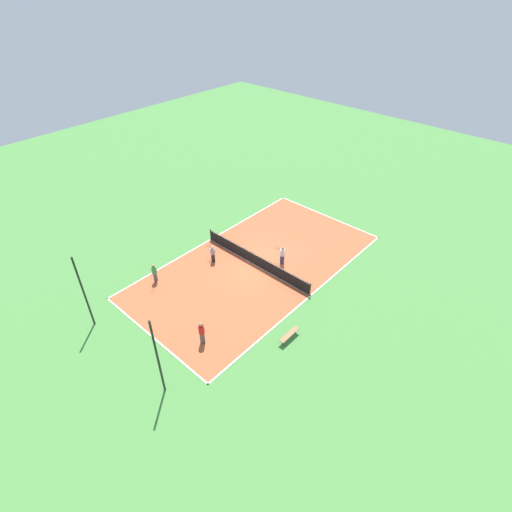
# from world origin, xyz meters

# --- Properties ---
(ground_plane) EXTENTS (80.00, 80.00, 0.00)m
(ground_plane) POSITION_xyz_m (0.00, 0.00, 0.00)
(ground_plane) COLOR #47843D
(court_surface) EXTENTS (10.50, 19.69, 0.02)m
(court_surface) POSITION_xyz_m (0.00, 0.00, 0.01)
(court_surface) COLOR #B75633
(court_surface) RESTS_ON ground_plane
(tennis_net) EXTENTS (10.30, 0.10, 1.06)m
(tennis_net) POSITION_xyz_m (0.00, 0.00, 0.56)
(tennis_net) COLOR black
(tennis_net) RESTS_ON court_surface
(bench) EXTENTS (0.36, 1.64, 0.45)m
(bench) POSITION_xyz_m (-6.52, 4.15, 0.39)
(bench) COLOR olive
(bench) RESTS_ON ground_plane
(player_near_white) EXTENTS (0.94, 0.37, 1.58)m
(player_near_white) POSITION_xyz_m (-1.35, -1.51, 0.92)
(player_near_white) COLOR navy
(player_near_white) RESTS_ON court_surface
(player_far_green) EXTENTS (0.86, 0.92, 1.57)m
(player_far_green) POSITION_xyz_m (4.18, 6.36, 0.92)
(player_far_green) COLOR #4C4C51
(player_far_green) RESTS_ON court_surface
(player_coach_red) EXTENTS (0.45, 0.45, 1.75)m
(player_coach_red) POSITION_xyz_m (-2.75, 7.97, 1.03)
(player_coach_red) COLOR #4C4C51
(player_coach_red) RESTS_ON court_surface
(player_baseline_gray) EXTENTS (0.99, 0.56, 1.46)m
(player_baseline_gray) POSITION_xyz_m (2.81, 1.89, 0.85)
(player_baseline_gray) COLOR black
(player_baseline_gray) RESTS_ON court_surface
(tennis_ball_midcourt) EXTENTS (0.07, 0.07, 0.07)m
(tennis_ball_midcourt) POSITION_xyz_m (-4.42, -7.93, 0.06)
(tennis_ball_midcourt) COLOR #CCE033
(tennis_ball_midcourt) RESTS_ON court_surface
(tennis_ball_near_net) EXTENTS (0.07, 0.07, 0.07)m
(tennis_ball_near_net) POSITION_xyz_m (-0.34, 0.50, 0.06)
(tennis_ball_near_net) COLOR #CCE033
(tennis_ball_near_net) RESTS_ON court_surface
(tennis_ball_left_sideline) EXTENTS (0.07, 0.07, 0.07)m
(tennis_ball_left_sideline) POSITION_xyz_m (0.13, -4.77, 0.06)
(tennis_ball_left_sideline) COLOR #CCE033
(tennis_ball_left_sideline) RESTS_ON court_surface
(tennis_ball_far_baseline) EXTENTS (0.07, 0.07, 0.07)m
(tennis_ball_far_baseline) POSITION_xyz_m (-4.30, -6.01, 0.06)
(tennis_ball_far_baseline) COLOR #CCE033
(tennis_ball_far_baseline) RESTS_ON court_surface
(fence_post_back_left) EXTENTS (0.12, 0.12, 5.47)m
(fence_post_back_left) POSITION_xyz_m (-3.70, 11.64, 2.73)
(fence_post_back_left) COLOR black
(fence_post_back_left) RESTS_ON ground_plane
(fence_post_back_right) EXTENTS (0.12, 0.12, 5.47)m
(fence_post_back_right) POSITION_xyz_m (3.70, 11.64, 2.73)
(fence_post_back_right) COLOR black
(fence_post_back_right) RESTS_ON ground_plane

